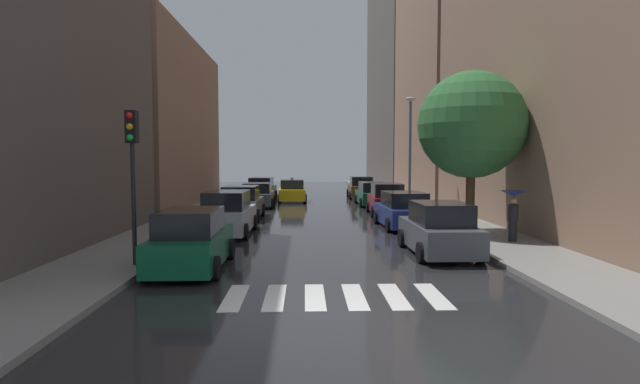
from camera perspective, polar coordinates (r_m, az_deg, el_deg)
ground_plane at (r=33.41m, az=-0.59°, el=-1.63°), size 28.00×72.00×0.04m
sidewalk_left at (r=33.90m, az=-11.65°, el=-1.47°), size 3.00×72.00×0.15m
sidewalk_right at (r=34.16m, az=10.38°, el=-1.41°), size 3.00×72.00×0.15m
crosswalk_stripes at (r=11.55m, az=1.69°, el=-11.82°), size 4.95×2.20×0.01m
building_left_mid at (r=35.92m, az=-18.62°, el=7.43°), size 6.00×17.70×11.08m
building_right_mid at (r=42.87m, az=14.48°, el=13.41°), size 6.00×15.28×20.79m
building_right_far at (r=61.23m, az=9.49°, el=12.72°), size 6.00×21.16×25.44m
parked_car_left_nearest at (r=14.58m, az=-14.43°, el=-5.48°), size 2.00×4.23×1.72m
parked_car_left_second at (r=21.04m, az=-10.48°, el=-2.51°), size 2.13×4.49×1.80m
parked_car_left_third at (r=26.46m, az=-8.94°, el=-1.29°), size 2.19×4.20×1.73m
parked_car_left_fourth at (r=32.91m, az=-7.12°, el=-0.41°), size 2.20×4.18×1.58m
parked_car_left_fifth at (r=38.46m, az=-6.67°, el=0.29°), size 2.18×4.83×1.74m
parked_car_right_nearest at (r=16.80m, az=13.40°, el=-4.25°), size 2.05×4.25×1.72m
parked_car_right_second at (r=23.00m, az=9.47°, el=-2.14°), size 2.26×4.38×1.64m
parked_car_right_third at (r=28.19m, az=7.58°, el=-0.93°), size 2.12×4.49×1.78m
parked_car_right_fourth at (r=33.91m, az=5.97°, el=-0.27°), size 2.07×4.80×1.58m
parked_car_right_fifth at (r=40.30m, az=4.68°, el=0.46°), size 2.15×4.49×1.74m
taxi_midroad at (r=36.84m, az=-3.20°, el=0.09°), size 2.16×4.35×1.81m
pedestrian_foreground at (r=19.24m, az=21.16°, el=-1.45°), size 0.91×0.91×1.83m
street_tree_right at (r=21.17m, az=16.88°, el=7.30°), size 4.31×4.31×6.50m
traffic_light_left_corner at (r=14.83m, az=-20.60°, el=4.20°), size 0.30×0.42×4.30m
lamp_post_right at (r=30.09m, az=10.23°, el=5.36°), size 0.60×0.28×6.62m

